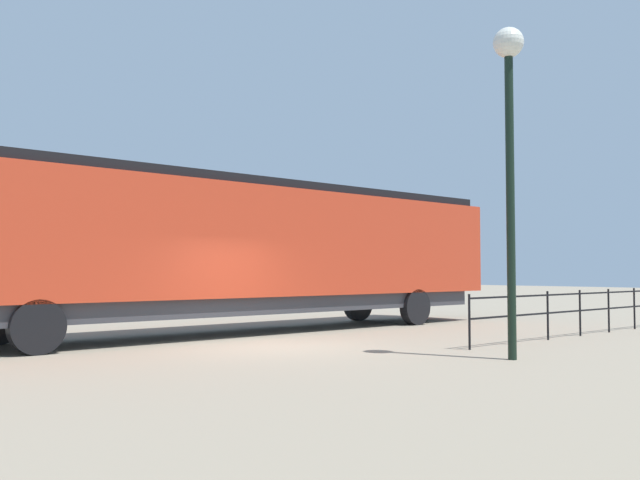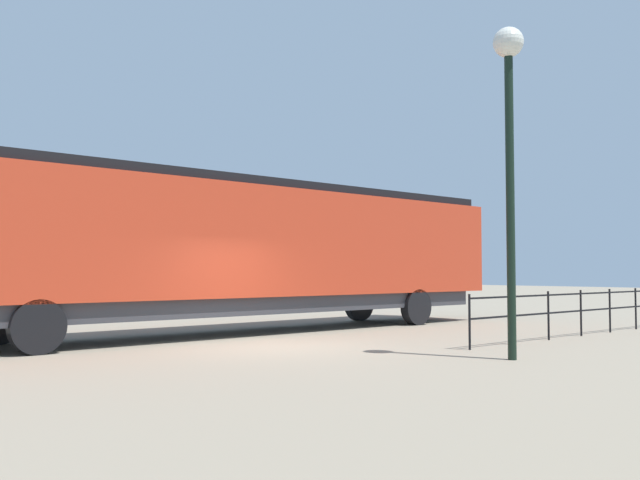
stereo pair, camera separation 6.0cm
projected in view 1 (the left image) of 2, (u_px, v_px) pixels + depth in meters
ground_plane at (273, 347)px, 14.86m from camera, size 120.00×120.00×0.00m
locomotive at (256, 248)px, 18.60m from camera, size 2.81×17.76×4.07m
lamp_post at (509, 113)px, 12.92m from camera, size 0.58×0.58×6.30m
platform_fence at (580, 307)px, 17.41m from camera, size 0.05×9.38×1.17m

